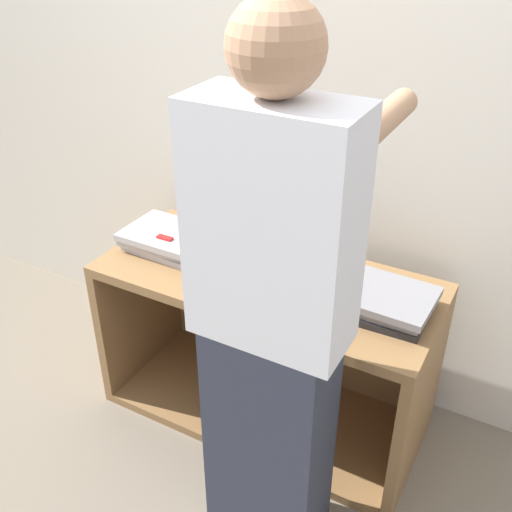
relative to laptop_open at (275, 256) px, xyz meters
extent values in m
plane|color=#756B5B|center=(0.00, -0.32, -0.68)|extent=(12.00, 12.00, 0.00)
cube|color=silver|center=(0.00, 0.31, 0.52)|extent=(8.00, 0.05, 2.40)
cube|color=olive|center=(0.00, -0.06, -0.07)|extent=(1.18, 0.52, 0.04)
cube|color=olive|center=(0.00, -0.06, -0.66)|extent=(1.18, 0.52, 0.04)
cube|color=olive|center=(-0.57, -0.06, -0.36)|extent=(0.04, 0.52, 0.56)
cube|color=olive|center=(0.57, -0.06, -0.36)|extent=(0.04, 0.52, 0.56)
cube|color=olive|center=(0.00, 0.19, -0.36)|extent=(1.11, 0.04, 0.56)
cube|color=gray|center=(0.00, -0.06, -0.04)|extent=(0.35, 0.24, 0.02)
cube|color=black|center=(0.00, -0.05, -0.03)|extent=(0.29, 0.13, 0.00)
cube|color=gray|center=(0.00, 0.12, 0.08)|extent=(0.35, 0.11, 0.22)
cube|color=black|center=(0.00, 0.11, 0.08)|extent=(0.31, 0.09, 0.19)
cube|color=#B7B7BC|center=(-0.37, -0.05, -0.04)|extent=(0.36, 0.25, 0.02)
cube|color=#B7B7BC|center=(-0.39, -0.05, -0.01)|extent=(0.36, 0.25, 0.02)
cube|color=#B7B7BC|center=(-0.39, -0.06, 0.01)|extent=(0.35, 0.24, 0.02)
cube|color=#232326|center=(0.38, -0.06, -0.04)|extent=(0.36, 0.25, 0.02)
cube|color=gray|center=(0.38, -0.05, -0.01)|extent=(0.35, 0.24, 0.02)
cube|color=gray|center=(0.39, -0.06, 0.01)|extent=(0.36, 0.25, 0.02)
cube|color=#2D3342|center=(0.24, -0.49, -0.29)|extent=(0.34, 0.20, 0.77)
cube|color=white|center=(0.24, -0.49, 0.40)|extent=(0.40, 0.20, 0.61)
sphere|color=tan|center=(0.24, -0.49, 0.81)|extent=(0.21, 0.21, 0.21)
cylinder|color=tan|center=(0.08, -0.23, 0.62)|extent=(0.07, 0.32, 0.07)
cylinder|color=tan|center=(0.40, -0.23, 0.62)|extent=(0.07, 0.32, 0.07)
cube|color=red|center=(-0.38, -0.12, 0.03)|extent=(0.06, 0.02, 0.01)
camera|label=1|loc=(0.79, -1.59, 1.06)|focal=42.00mm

